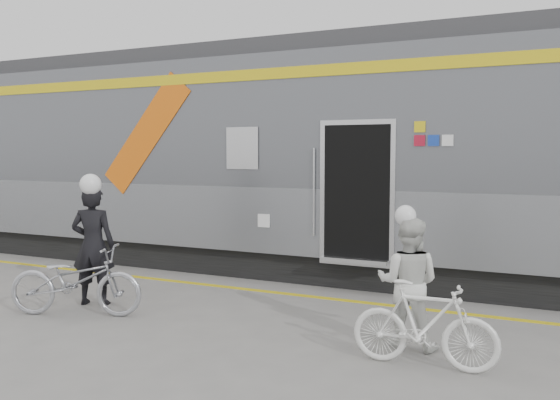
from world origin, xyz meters
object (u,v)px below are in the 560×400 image
Objects in this scene: man at (93,245)px; woman at (408,283)px; bicycle_left at (76,281)px; bicycle_right at (424,325)px.

man is 1.17× the size of woman.
woman is (4.31, 0.61, 0.26)m from bicycle_left.
bicycle_right is (0.30, -0.55, -0.29)m from woman.
bicycle_right is at bearing 153.14° from man.
man is 0.95× the size of bicycle_left.
bicycle_left is 4.61m from bicycle_right.
woman is (4.51, 0.06, -0.13)m from man.
woman is 0.69m from bicycle_right.
man reaches higher than bicycle_right.
woman is at bearing 26.36° from bicycle_right.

